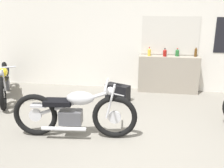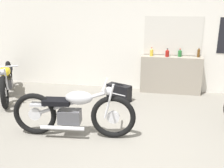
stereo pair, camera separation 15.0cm
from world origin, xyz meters
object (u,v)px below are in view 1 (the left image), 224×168
(bottle_center, at_px, (177,53))
(motorcycle_silver, at_px, (74,112))
(bottle_left_center, at_px, (165,53))
(bottle_right_center, at_px, (196,52))
(hard_case_black, at_px, (118,92))
(motorcycle_yellow, at_px, (3,81))
(bottle_leftmost, at_px, (149,52))

(bottle_center, height_order, motorcycle_silver, bottle_center)
(bottle_left_center, xyz_separation_m, motorcycle_silver, (-1.52, -2.50, -0.55))
(bottle_center, relative_size, motorcycle_silver, 0.09)
(bottle_right_center, relative_size, hard_case_black, 0.41)
(hard_case_black, bearing_deg, motorcycle_silver, -105.30)
(motorcycle_yellow, distance_m, hard_case_black, 2.64)
(bottle_leftmost, distance_m, motorcycle_yellow, 3.48)
(bottle_leftmost, distance_m, bottle_left_center, 0.37)
(bottle_left_center, bearing_deg, hard_case_black, -144.60)
(bottle_left_center, xyz_separation_m, bottle_right_center, (0.72, 0.08, 0.02))
(bottle_left_center, relative_size, bottle_center, 1.05)
(bottle_right_center, xyz_separation_m, motorcycle_silver, (-2.24, -2.58, -0.57))
(bottle_center, bearing_deg, bottle_left_center, -165.88)
(bottle_right_center, xyz_separation_m, motorcycle_yellow, (-4.37, -1.08, -0.59))
(bottle_leftmost, relative_size, bottle_right_center, 0.85)
(bottle_right_center, height_order, hard_case_black, bottle_right_center)
(bottle_leftmost, height_order, hard_case_black, bottle_leftmost)
(bottle_center, relative_size, bottle_right_center, 0.77)
(bottle_leftmost, bearing_deg, motorcycle_yellow, -162.89)
(bottle_leftmost, xyz_separation_m, motorcycle_yellow, (-3.28, -1.01, -0.58))
(motorcycle_silver, distance_m, hard_case_black, 1.84)
(bottle_right_center, bearing_deg, hard_case_black, -155.10)
(bottle_center, distance_m, motorcycle_silver, 3.19)
(bottle_right_center, height_order, motorcycle_silver, bottle_right_center)
(bottle_center, height_order, hard_case_black, bottle_center)
(bottle_left_center, height_order, hard_case_black, bottle_left_center)
(bottle_center, bearing_deg, motorcycle_yellow, -164.83)
(bottle_leftmost, height_order, bottle_right_center, bottle_right_center)
(bottle_leftmost, bearing_deg, bottle_center, 5.12)
(bottle_leftmost, relative_size, bottle_center, 1.10)
(bottle_right_center, bearing_deg, bottle_left_center, -173.61)
(bottle_left_center, bearing_deg, bottle_leftmost, 177.66)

